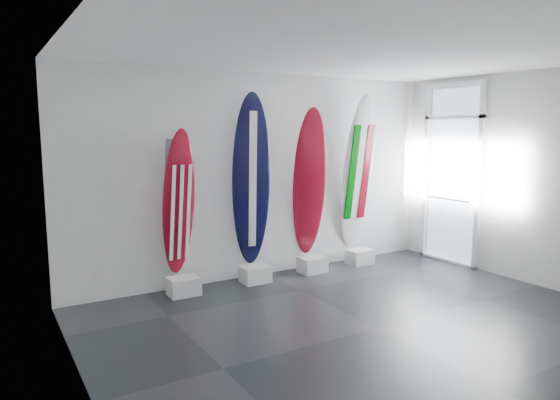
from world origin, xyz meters
TOP-DOWN VIEW (x-y plane):
  - floor at (0.00, 0.00)m, footprint 6.00×6.00m
  - ceiling at (0.00, 0.00)m, footprint 6.00×6.00m
  - wall_back at (0.00, 2.50)m, footprint 6.00×0.00m
  - wall_left at (-3.00, 0.00)m, footprint 0.00×5.00m
  - wall_right at (3.00, 0.00)m, footprint 0.00×5.00m
  - display_block_usa at (-1.42, 2.18)m, footprint 0.40×0.30m
  - surfboard_usa at (-1.42, 2.28)m, footprint 0.48×0.42m
  - display_block_navy at (-0.34, 2.18)m, footprint 0.40×0.30m
  - surfboard_navy at (-0.34, 2.28)m, footprint 0.59×0.34m
  - display_block_swiss at (0.66, 2.18)m, footprint 0.40×0.30m
  - surfboard_swiss at (0.66, 2.28)m, footprint 0.62×0.56m
  - display_block_italy at (1.60, 2.18)m, footprint 0.40×0.30m
  - surfboard_italy at (1.60, 2.28)m, footprint 0.59×0.50m
  - wall_outlet at (-2.45, 2.48)m, footprint 0.09×0.02m
  - glass_door at (2.97, 1.55)m, footprint 0.12×1.16m
  - balcony at (4.30, 1.55)m, footprint 2.80×2.20m

SIDE VIEW (x-z plane):
  - floor at x=0.00m, z-range 0.00..0.00m
  - display_block_usa at x=-1.42m, z-range 0.00..0.24m
  - display_block_navy at x=-0.34m, z-range 0.00..0.24m
  - display_block_swiss at x=0.66m, z-range 0.00..0.24m
  - display_block_italy at x=1.60m, z-range 0.00..0.24m
  - wall_outlet at x=-2.45m, z-range 0.28..0.41m
  - balcony at x=4.30m, z-range -0.10..1.10m
  - surfboard_usa at x=-1.42m, z-range 0.23..2.21m
  - surfboard_swiss at x=0.66m, z-range 0.23..2.52m
  - glass_door at x=2.97m, z-range 0.00..2.85m
  - surfboard_navy at x=-0.34m, z-range 0.24..2.70m
  - surfboard_italy at x=1.60m, z-range 0.23..2.74m
  - wall_back at x=0.00m, z-range -1.50..4.50m
  - wall_left at x=-3.00m, z-range -1.00..4.00m
  - wall_right at x=3.00m, z-range -1.00..4.00m
  - ceiling at x=0.00m, z-range 3.00..3.00m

